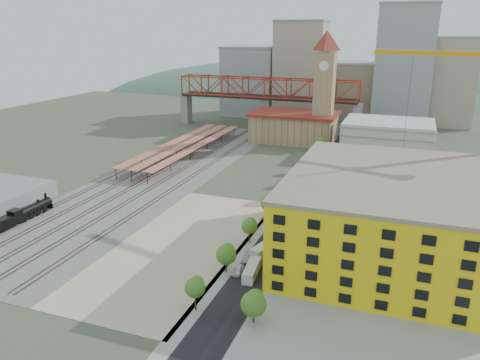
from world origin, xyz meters
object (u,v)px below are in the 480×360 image
(construction_building, at_px, (392,216))
(locomotive, at_px, (25,213))
(site_trailer_a, at_px, (252,270))
(clock_tower, at_px, (325,78))
(site_trailer_b, at_px, (266,249))
(car_0, at_px, (238,270))
(site_trailer_c, at_px, (285,223))
(site_trailer_d, at_px, (293,210))

(construction_building, distance_m, locomotive, 93.13)
(construction_building, height_order, site_trailer_a, construction_building)
(clock_tower, xyz_separation_m, site_trailer_b, (8.00, -109.31, -27.35))
(site_trailer_b, bearing_deg, car_0, -89.44)
(site_trailer_b, distance_m, site_trailer_c, 16.02)
(site_trailer_d, bearing_deg, clock_tower, 102.98)
(site_trailer_d, bearing_deg, car_0, -87.26)
(clock_tower, relative_size, construction_building, 1.03)
(site_trailer_b, xyz_separation_m, site_trailer_d, (0.00, 25.16, -0.07))
(clock_tower, bearing_deg, construction_building, -71.22)
(clock_tower, height_order, site_trailer_b, clock_tower)
(site_trailer_b, bearing_deg, site_trailer_d, 106.52)
(locomotive, relative_size, site_trailer_a, 2.44)
(site_trailer_c, bearing_deg, site_trailer_d, 103.05)
(site_trailer_a, height_order, car_0, site_trailer_a)
(site_trailer_c, height_order, site_trailer_d, site_trailer_d)
(clock_tower, bearing_deg, site_trailer_a, -86.17)
(construction_building, bearing_deg, site_trailer_d, 148.65)
(construction_building, relative_size, site_trailer_d, 5.45)
(clock_tower, xyz_separation_m, construction_building, (34.00, -99.99, -19.29))
(locomotive, relative_size, car_0, 4.81)
(locomotive, bearing_deg, car_0, -6.71)
(construction_building, relative_size, site_trailer_c, 5.60)
(site_trailer_a, bearing_deg, site_trailer_d, 83.94)
(clock_tower, xyz_separation_m, car_0, (5.00, -119.81, -27.95))
(construction_building, relative_size, car_0, 11.60)
(site_trailer_b, relative_size, car_0, 2.25)
(locomotive, bearing_deg, site_trailer_b, 2.67)
(car_0, bearing_deg, locomotive, 169.47)
(site_trailer_b, distance_m, car_0, 10.93)
(construction_building, height_order, site_trailer_d, construction_building)
(locomotive, distance_m, site_trailer_c, 68.71)
(car_0, bearing_deg, site_trailer_d, 81.37)
(clock_tower, height_order, site_trailer_d, clock_tower)
(site_trailer_d, height_order, car_0, site_trailer_d)
(site_trailer_a, distance_m, car_0, 3.04)
(site_trailer_d, bearing_deg, site_trailer_b, -82.45)
(site_trailer_a, bearing_deg, construction_building, 30.99)
(locomotive, xyz_separation_m, site_trailer_c, (66.00, 19.10, -0.72))
(clock_tower, bearing_deg, car_0, -87.61)
(construction_building, bearing_deg, clock_tower, 108.78)
(site_trailer_b, height_order, site_trailer_d, site_trailer_b)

